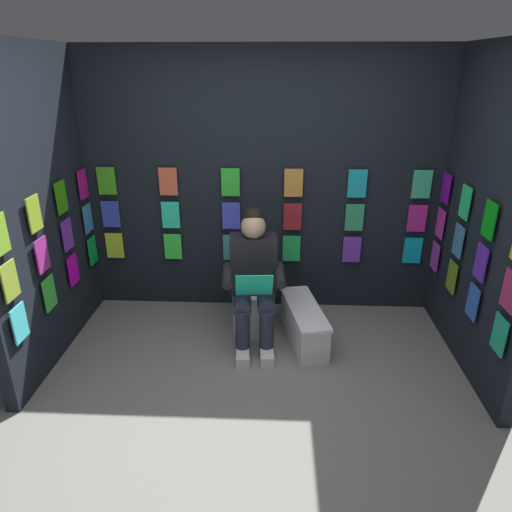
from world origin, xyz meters
The scene contains 7 objects.
ground_plane centered at (0.00, 0.00, 0.00)m, with size 30.00×30.00×0.00m, color gray.
display_wall_back centered at (0.00, -1.74, 1.23)m, with size 3.42×0.14×2.46m.
display_wall_left centered at (-1.71, -0.85, 1.23)m, with size 0.14×1.69×2.46m.
display_wall_right centered at (1.71, -0.85, 1.23)m, with size 0.14×1.69×2.46m.
toilet centered at (0.06, -1.26, 0.33)m, with size 0.42×0.57×0.77m.
person_reading centered at (0.05, -1.03, 0.60)m, with size 0.55×0.70×1.19m.
comic_longbox_near centered at (-0.40, -1.02, 0.17)m, with size 0.42×0.84×0.34m.
Camera 1 is at (-0.13, 2.51, 2.28)m, focal length 32.25 mm.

